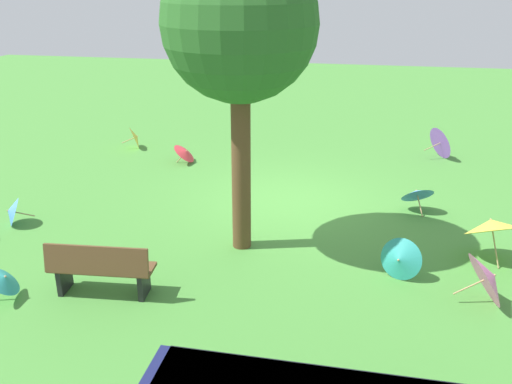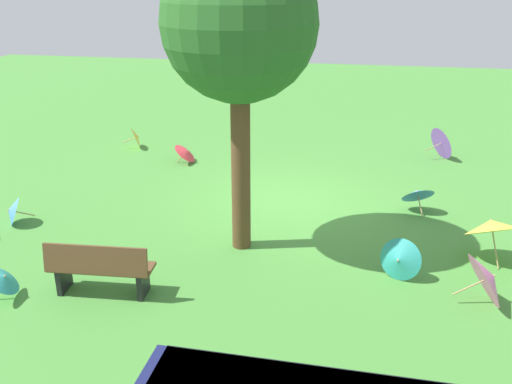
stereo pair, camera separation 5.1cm
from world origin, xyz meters
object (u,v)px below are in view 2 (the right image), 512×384
Objects in this scene: parasol_yellow_0 at (492,226)px; parasol_blue_1 at (417,194)px; parasol_teal_6 at (3,278)px; parasol_pink_3 at (489,278)px; parasol_purple_0 at (444,142)px; parasol_red_0 at (186,152)px; parasol_blue_3 at (12,211)px; park_bench at (100,268)px; shade_tree at (239,26)px; parasol_teal_0 at (399,260)px; parasol_yellow_2 at (137,137)px.

parasol_blue_1 is at bearing -61.34° from parasol_yellow_0.
parasol_blue_1 is 1.13× the size of parasol_teal_6.
parasol_pink_3 is at bearing -169.95° from parasol_teal_6.
parasol_red_0 is at bearing 14.38° from parasol_purple_0.
parasol_yellow_0 is 1.81× the size of parasol_blue_3.
shade_tree is (-1.76, -2.03, 3.40)m from park_bench.
parasol_teal_0 is (-2.75, 0.67, -3.52)m from shade_tree.
parasol_purple_0 is at bearing -124.79° from shade_tree.
parasol_yellow_0 reaches higher than parasol_purple_0.
parasol_red_0 is at bearing -83.93° from park_bench.
parasol_blue_1 is (-0.49, -2.91, 0.04)m from parasol_teal_0.
parasol_teal_6 is (6.41, 4.66, -0.04)m from parasol_blue_1.
parasol_red_0 is 8.48m from parasol_pink_3.
parasol_red_0 is 0.87× the size of parasol_teal_6.
parasol_yellow_2 is at bearing -22.69° from parasol_blue_1.
shade_tree is 5.38m from parasol_yellow_0.
parasol_yellow_2 reaches higher than parasol_red_0.
park_bench is 4.34m from shade_tree.
park_bench is 1.45m from parasol_teal_6.
parasol_blue_3 is (8.66, -1.18, -0.14)m from parasol_pink_3.
park_bench is at bearing 108.43° from parasol_yellow_2.
parasol_blue_3 is at bearing -5.40° from parasol_teal_0.
parasol_blue_1 is at bearing 159.70° from parasol_red_0.
parasol_yellow_0 reaches higher than parasol_teal_0.
parasol_red_0 is at bearing -96.07° from parasol_teal_6.
park_bench reaches higher than parasol_yellow_2.
park_bench is at bearing 16.78° from parasol_teal_0.
parasol_yellow_0 reaches higher than parasol_blue_1.
parasol_yellow_2 is (4.23, -5.36, -3.54)m from shade_tree.
parasol_yellow_0 reaches higher than parasol_pink_3.
shade_tree is 5.25m from parasol_blue_1.
parasol_teal_0 is 1.02× the size of parasol_teal_6.
park_bench is 2.53× the size of parasol_red_0.
parasol_pink_3 reaches higher than parasol_teal_0.
parasol_blue_1 is 8.19m from parasol_blue_3.
parasol_teal_0 is 0.90× the size of parasol_blue_1.
parasol_blue_3 is at bearing -35.60° from park_bench.
parasol_pink_3 is at bearing 88.52° from parasol_purple_0.
park_bench is 2.44× the size of parasol_blue_3.
park_bench is 2.28× the size of parasol_yellow_2.
parasol_teal_6 is (-1.07, 7.79, 0.03)m from parasol_yellow_2.
parasol_blue_1 reaches higher than parasol_yellow_2.
park_bench is at bearing -164.40° from parasol_teal_6.
parasol_blue_1 is 3.48m from parasol_pink_3.
parasol_pink_3 is at bearing 172.25° from parasol_blue_3.
parasol_teal_0 is 9.23m from parasol_yellow_2.
parasol_yellow_0 reaches higher than parasol_teal_6.
parasol_purple_0 is 11.22m from parasol_teal_6.
parasol_teal_0 is at bearing -163.50° from parasol_teal_6.
parasol_purple_0 is at bearing -89.00° from parasol_yellow_0.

